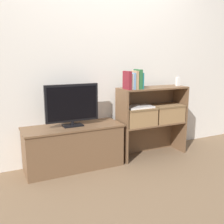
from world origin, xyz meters
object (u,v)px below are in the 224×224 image
Objects in this scene: tv_stand at (73,147)px; book_skyblue at (132,81)px; book_maroon at (127,80)px; baby_monitor at (178,81)px; book_ivory at (130,81)px; storage_basket_left at (138,115)px; laptop at (139,107)px; tv at (72,104)px; book_forest at (138,79)px; book_teal at (140,81)px; storage_basket_right at (167,112)px; book_tan at (135,80)px.

book_skyblue is at bearing -7.63° from tv_stand.
book_maroon reaches higher than baby_monitor.
storage_basket_left is at bearing 14.20° from book_ivory.
laptop is at bearing -3.99° from tv_stand.
book_ivory is 0.03m from book_skyblue.
tv is at bearing 176.12° from laptop.
book_forest is 1.21× the size of book_teal.
storage_basket_right is at bearing 3.91° from book_skyblue.
book_tan is at bearing -7.28° from tv_stand.
tv is 3.31× the size of book_ivory.
book_ivory is 0.35m from laptop.
baby_monitor reaches higher than tv.
baby_monitor is at bearing 3.80° from book_maroon.
book_ivory is at bearing -165.80° from storage_basket_left.
book_forest is at bearing -136.55° from laptop.
storage_basket_right is (-0.17, -0.02, -0.39)m from baby_monitor.
laptop is at bearing 0.00° from storage_basket_left.
book_ivory is 0.07m from book_tan.
book_forest reaches higher than book_tan.
book_forest reaches higher than book_maroon.
book_ivory is at bearing 0.00° from book_maroon.
book_maroon is at bearing 180.00° from book_teal.
tv is 0.79m from book_tan.
book_skyblue is at bearing -162.36° from laptop.
tv reaches higher than storage_basket_left.
baby_monitor is at bearing 1.43° from laptop.
baby_monitor is (0.64, 0.05, -0.06)m from book_forest.
book_ivory is at bearing -165.80° from laptop.
book_forest reaches higher than book_ivory.
laptop is (0.18, 0.04, -0.33)m from book_maroon.
book_teal is 0.43m from storage_basket_left.
storage_basket_right is 1.20× the size of laptop.
storage_basket_right is (1.25, -0.06, -0.20)m from tv.
book_tan is (0.10, 0.00, 0.00)m from book_maroon.
book_maroon reaches higher than storage_basket_right.
baby_monitor reaches higher than laptop.
tv is 1.78× the size of laptop.
book_skyblue reaches higher than storage_basket_right.
tv_stand is 0.88m from storage_basket_left.
baby_monitor is at bearing 1.43° from storage_basket_left.
book_teal is 0.47× the size of storage_basket_right.
book_forest is at bearing 0.00° from book_skyblue.
tv is 0.85m from storage_basket_left.
book_ivory is 0.80× the size of book_forest.
storage_basket_left is at bearing 180.00° from storage_basket_right.
book_forest is 0.65m from storage_basket_right.
tv_stand is 1.00m from book_ivory.
baby_monitor reaches higher than storage_basket_left.
tv_stand is 1.85× the size of tv.
book_forest is at bearing 0.00° from book_tan.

